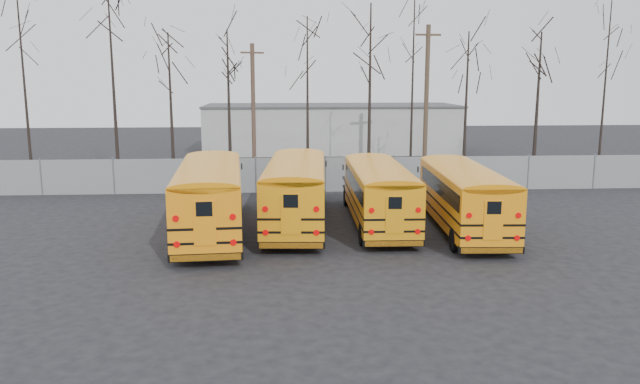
{
  "coord_description": "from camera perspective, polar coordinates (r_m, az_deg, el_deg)",
  "views": [
    {
      "loc": [
        -2.6,
        -23.43,
        6.57
      ],
      "look_at": [
        -0.87,
        3.31,
        1.6
      ],
      "focal_mm": 35.0,
      "sensor_mm": 36.0,
      "label": 1
    }
  ],
  "objects": [
    {
      "name": "tree_2",
      "position": [
        38.19,
        -13.45,
        7.18
      ],
      "size": [
        0.26,
        0.26,
        9.09
      ],
      "primitive_type": "cone",
      "color": "black",
      "rests_on": "ground"
    },
    {
      "name": "tree_1",
      "position": [
        42.04,
        -18.35,
        8.96
      ],
      "size": [
        0.26,
        0.26,
        11.64
      ],
      "primitive_type": "cone",
      "color": "black",
      "rests_on": "ground"
    },
    {
      "name": "tree_6",
      "position": [
        40.93,
        8.46,
        9.83
      ],
      "size": [
        0.26,
        0.26,
        12.33
      ],
      "primitive_type": "cone",
      "color": "black",
      "rests_on": "ground"
    },
    {
      "name": "tree_0",
      "position": [
        42.02,
        -25.44,
        9.18
      ],
      "size": [
        0.26,
        0.26,
        12.65
      ],
      "primitive_type": "cone",
      "color": "black",
      "rests_on": "ground"
    },
    {
      "name": "fence",
      "position": [
        35.96,
        0.49,
        1.6
      ],
      "size": [
        40.0,
        0.04,
        2.0
      ],
      "primitive_type": "cube",
      "color": "gray",
      "rests_on": "ground"
    },
    {
      "name": "tree_7",
      "position": [
        42.61,
        13.2,
        7.76
      ],
      "size": [
        0.26,
        0.26,
        9.46
      ],
      "primitive_type": "cone",
      "color": "black",
      "rests_on": "ground"
    },
    {
      "name": "bus_c",
      "position": [
        27.66,
        5.37,
        0.25
      ],
      "size": [
        2.56,
        10.21,
        2.84
      ],
      "rotation": [
        0.0,
        0.0,
        -0.02
      ],
      "color": "black",
      "rests_on": "ground"
    },
    {
      "name": "tree_4",
      "position": [
        37.75,
        -1.15,
        8.17
      ],
      "size": [
        0.26,
        0.26,
        10.06
      ],
      "primitive_type": "cone",
      "color": "black",
      "rests_on": "ground"
    },
    {
      "name": "tree_5",
      "position": [
        37.61,
        4.56,
        8.68
      ],
      "size": [
        0.26,
        0.26,
        10.78
      ],
      "primitive_type": "cone",
      "color": "black",
      "rests_on": "ground"
    },
    {
      "name": "bus_b",
      "position": [
        27.49,
        -2.19,
        0.48
      ],
      "size": [
        3.23,
        11.03,
        3.05
      ],
      "rotation": [
        0.0,
        0.0,
        -0.07
      ],
      "color": "black",
      "rests_on": "ground"
    },
    {
      "name": "bus_d",
      "position": [
        27.34,
        12.96,
        -0.06
      ],
      "size": [
        2.89,
        10.37,
        2.87
      ],
      "rotation": [
        0.0,
        0.0,
        -0.05
      ],
      "color": "black",
      "rests_on": "ground"
    },
    {
      "name": "tree_3",
      "position": [
        41.16,
        -8.33,
        7.88
      ],
      "size": [
        0.26,
        0.26,
        9.53
      ],
      "primitive_type": "cone",
      "color": "black",
      "rests_on": "ground"
    },
    {
      "name": "utility_pole_left",
      "position": [
        40.76,
        -6.11,
        7.45
      ],
      "size": [
        1.48,
        0.66,
        8.64
      ],
      "rotation": [
        0.0,
        0.0,
        0.37
      ],
      "color": "#4C372B",
      "rests_on": "ground"
    },
    {
      "name": "tree_8",
      "position": [
        41.83,
        19.23,
        7.29
      ],
      "size": [
        0.26,
        0.26,
        9.29
      ],
      "primitive_type": "cone",
      "color": "black",
      "rests_on": "ground"
    },
    {
      "name": "utility_pole_right",
      "position": [
        43.86,
        9.7,
        8.5
      ],
      "size": [
        1.79,
        0.31,
        10.01
      ],
      "rotation": [
        0.0,
        0.0,
        0.09
      ],
      "color": "#4B3A2A",
      "rests_on": "ground"
    },
    {
      "name": "ground",
      "position": [
        24.47,
        2.55,
        -5.08
      ],
      "size": [
        120.0,
        120.0,
        0.0
      ],
      "primitive_type": "plane",
      "color": "black",
      "rests_on": "ground"
    },
    {
      "name": "bus_a",
      "position": [
        26.37,
        -10.03,
        -0.02
      ],
      "size": [
        3.32,
        11.27,
        3.11
      ],
      "rotation": [
        0.0,
        0.0,
        0.07
      ],
      "color": "black",
      "rests_on": "ground"
    },
    {
      "name": "distant_building",
      "position": [
        55.81,
        1.04,
        5.81
      ],
      "size": [
        22.0,
        8.0,
        4.0
      ],
      "primitive_type": "cube",
      "color": "#AEAEA9",
      "rests_on": "ground"
    },
    {
      "name": "tree_9",
      "position": [
        43.26,
        24.56,
        8.26
      ],
      "size": [
        0.26,
        0.26,
        11.16
      ],
      "primitive_type": "cone",
      "color": "black",
      "rests_on": "ground"
    }
  ]
}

